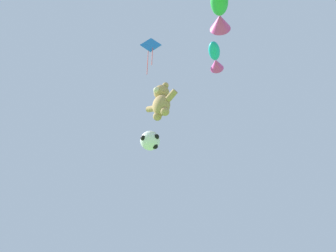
{
  "coord_description": "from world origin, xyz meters",
  "views": [
    {
      "loc": [
        7.22,
        0.34,
        0.94
      ],
      "look_at": [
        0.73,
        6.89,
        8.12
      ],
      "focal_mm": 35.0,
      "sensor_mm": 36.0,
      "label": 1
    }
  ],
  "objects_px": {
    "teddy_bear_kite": "(161,101)",
    "soccer_ball_kite": "(150,141)",
    "fish_kite_teal": "(215,58)",
    "diamond_kite": "(151,47)",
    "fish_kite_emerald": "(220,12)"
  },
  "relations": [
    {
      "from": "fish_kite_emerald",
      "to": "diamond_kite",
      "type": "bearing_deg",
      "value": 174.71
    },
    {
      "from": "fish_kite_teal",
      "to": "diamond_kite",
      "type": "relative_size",
      "value": 0.6
    },
    {
      "from": "diamond_kite",
      "to": "teddy_bear_kite",
      "type": "bearing_deg",
      "value": -18.28
    },
    {
      "from": "teddy_bear_kite",
      "to": "soccer_ball_kite",
      "type": "xyz_separation_m",
      "value": [
        -0.67,
        0.11,
        -1.48
      ]
    },
    {
      "from": "fish_kite_teal",
      "to": "diamond_kite",
      "type": "height_order",
      "value": "diamond_kite"
    },
    {
      "from": "teddy_bear_kite",
      "to": "diamond_kite",
      "type": "distance_m",
      "value": 4.97
    },
    {
      "from": "soccer_ball_kite",
      "to": "fish_kite_emerald",
      "type": "relative_size",
      "value": 0.43
    },
    {
      "from": "fish_kite_emerald",
      "to": "soccer_ball_kite",
      "type": "bearing_deg",
      "value": 178.68
    },
    {
      "from": "fish_kite_teal",
      "to": "diamond_kite",
      "type": "bearing_deg",
      "value": -155.99
    },
    {
      "from": "fish_kite_emerald",
      "to": "teddy_bear_kite",
      "type": "bearing_deg",
      "value": -179.65
    },
    {
      "from": "fish_kite_teal",
      "to": "fish_kite_emerald",
      "type": "xyz_separation_m",
      "value": [
        1.55,
        -1.7,
        -0.07
      ]
    },
    {
      "from": "soccer_ball_kite",
      "to": "fish_kite_emerald",
      "type": "xyz_separation_m",
      "value": [
        3.81,
        -0.09,
        4.08
      ]
    },
    {
      "from": "soccer_ball_kite",
      "to": "fish_kite_teal",
      "type": "bearing_deg",
      "value": 35.49
    },
    {
      "from": "fish_kite_teal",
      "to": "fish_kite_emerald",
      "type": "relative_size",
      "value": 0.84
    },
    {
      "from": "fish_kite_emerald",
      "to": "diamond_kite",
      "type": "xyz_separation_m",
      "value": [
        -4.44,
        0.41,
        2.17
      ]
    }
  ]
}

